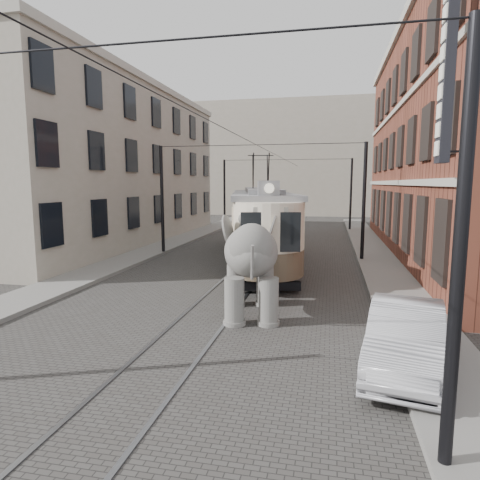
# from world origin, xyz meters

# --- Properties ---
(ground) EXTENTS (120.00, 120.00, 0.00)m
(ground) POSITION_xyz_m (0.00, 0.00, 0.00)
(ground) COLOR #3D3B38
(tram_rails) EXTENTS (1.54, 80.00, 0.02)m
(tram_rails) POSITION_xyz_m (0.00, 0.00, 0.01)
(tram_rails) COLOR slate
(tram_rails) RESTS_ON ground
(sidewalk_right) EXTENTS (2.00, 60.00, 0.15)m
(sidewalk_right) POSITION_xyz_m (6.00, 0.00, 0.07)
(sidewalk_right) COLOR slate
(sidewalk_right) RESTS_ON ground
(sidewalk_left) EXTENTS (2.00, 60.00, 0.15)m
(sidewalk_left) POSITION_xyz_m (-6.50, 0.00, 0.07)
(sidewalk_left) COLOR slate
(sidewalk_left) RESTS_ON ground
(brick_building) EXTENTS (8.00, 26.00, 12.00)m
(brick_building) POSITION_xyz_m (11.00, 9.00, 6.00)
(brick_building) COLOR brown
(brick_building) RESTS_ON ground
(stucco_building) EXTENTS (7.00, 24.00, 10.00)m
(stucco_building) POSITION_xyz_m (-11.00, 10.00, 5.00)
(stucco_building) COLOR gray
(stucco_building) RESTS_ON ground
(distant_block) EXTENTS (28.00, 10.00, 14.00)m
(distant_block) POSITION_xyz_m (0.00, 40.00, 7.00)
(distant_block) COLOR gray
(distant_block) RESTS_ON ground
(catenary) EXTENTS (11.00, 30.20, 6.00)m
(catenary) POSITION_xyz_m (-0.20, 5.00, 3.00)
(catenary) COLOR black
(catenary) RESTS_ON ground
(tram) EXTENTS (5.63, 13.95, 5.42)m
(tram) POSITION_xyz_m (0.04, 5.40, 2.71)
(tram) COLOR beige
(tram) RESTS_ON ground
(elephant) EXTENTS (3.67, 5.37, 3.01)m
(elephant) POSITION_xyz_m (1.27, -3.67, 1.51)
(elephant) COLOR #63605C
(elephant) RESTS_ON ground
(parked_car) EXTENTS (2.26, 4.48, 1.41)m
(parked_car) POSITION_xyz_m (5.21, -6.65, 0.70)
(parked_car) COLOR #A9A8AC
(parked_car) RESTS_ON ground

